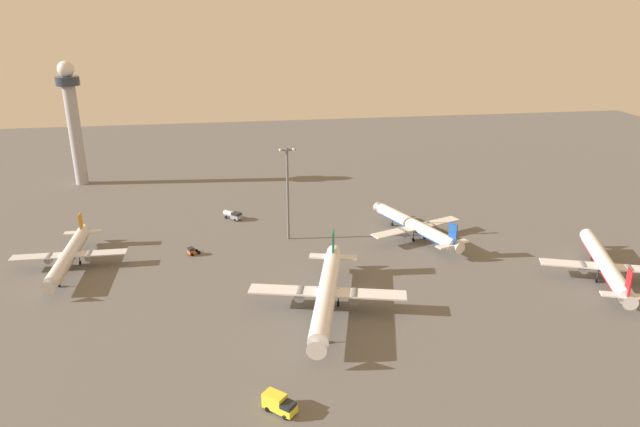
{
  "coord_description": "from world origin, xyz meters",
  "views": [
    {
      "loc": [
        -29.67,
        -113.8,
        62.31
      ],
      "look_at": [
        -4.67,
        42.98,
        4.0
      ],
      "focal_mm": 32.21,
      "sensor_mm": 36.0,
      "label": 1
    }
  ],
  "objects_px": {
    "control_tower": "(73,115)",
    "airplane_far_stand": "(606,265)",
    "catering_truck": "(279,403)",
    "apron_light_east": "(288,188)",
    "airplane_mid_apron": "(69,255)",
    "airplane_terminal_side": "(416,226)",
    "airplane_near_gate": "(327,293)",
    "pushback_tug": "(192,251)",
    "fuel_truck": "(233,215)"
  },
  "relations": [
    {
      "from": "control_tower",
      "to": "catering_truck",
      "type": "relative_size",
      "value": 7.59
    },
    {
      "from": "airplane_far_stand",
      "to": "pushback_tug",
      "type": "distance_m",
      "value": 102.88
    },
    {
      "from": "fuel_truck",
      "to": "catering_truck",
      "type": "distance_m",
      "value": 90.67
    },
    {
      "from": "fuel_truck",
      "to": "apron_light_east",
      "type": "distance_m",
      "value": 27.38
    },
    {
      "from": "airplane_near_gate",
      "to": "apron_light_east",
      "type": "height_order",
      "value": "apron_light_east"
    },
    {
      "from": "airplane_near_gate",
      "to": "fuel_truck",
      "type": "distance_m",
      "value": 62.54
    },
    {
      "from": "pushback_tug",
      "to": "apron_light_east",
      "type": "relative_size",
      "value": 0.14
    },
    {
      "from": "apron_light_east",
      "to": "airplane_mid_apron",
      "type": "bearing_deg",
      "value": -169.66
    },
    {
      "from": "airplane_far_stand",
      "to": "airplane_terminal_side",
      "type": "relative_size",
      "value": 1.04
    },
    {
      "from": "control_tower",
      "to": "airplane_far_stand",
      "type": "height_order",
      "value": "control_tower"
    },
    {
      "from": "airplane_far_stand",
      "to": "catering_truck",
      "type": "distance_m",
      "value": 88.44
    },
    {
      "from": "airplane_mid_apron",
      "to": "apron_light_east",
      "type": "bearing_deg",
      "value": -169.18
    },
    {
      "from": "control_tower",
      "to": "airplane_terminal_side",
      "type": "bearing_deg",
      "value": -33.62
    },
    {
      "from": "airplane_near_gate",
      "to": "airplane_terminal_side",
      "type": "height_order",
      "value": "airplane_near_gate"
    },
    {
      "from": "apron_light_east",
      "to": "airplane_far_stand",
      "type": "bearing_deg",
      "value": -27.36
    },
    {
      "from": "airplane_near_gate",
      "to": "fuel_truck",
      "type": "bearing_deg",
      "value": -57.68
    },
    {
      "from": "airplane_far_stand",
      "to": "catering_truck",
      "type": "relative_size",
      "value": 6.44
    },
    {
      "from": "catering_truck",
      "to": "airplane_near_gate",
      "type": "bearing_deg",
      "value": -161.23
    },
    {
      "from": "fuel_truck",
      "to": "airplane_near_gate",
      "type": "bearing_deg",
      "value": 62.27
    },
    {
      "from": "airplane_far_stand",
      "to": "airplane_near_gate",
      "type": "height_order",
      "value": "airplane_near_gate"
    },
    {
      "from": "airplane_near_gate",
      "to": "apron_light_east",
      "type": "relative_size",
      "value": 1.64
    },
    {
      "from": "airplane_terminal_side",
      "to": "apron_light_east",
      "type": "distance_m",
      "value": 37.41
    },
    {
      "from": "airplane_terminal_side",
      "to": "apron_light_east",
      "type": "bearing_deg",
      "value": 151.27
    },
    {
      "from": "airplane_far_stand",
      "to": "fuel_truck",
      "type": "distance_m",
      "value": 103.29
    },
    {
      "from": "airplane_near_gate",
      "to": "airplane_mid_apron",
      "type": "xyz_separation_m",
      "value": [
        -59.86,
        30.98,
        -0.77
      ]
    },
    {
      "from": "catering_truck",
      "to": "airplane_far_stand",
      "type": "bearing_deg",
      "value": 155.09
    },
    {
      "from": "catering_truck",
      "to": "apron_light_east",
      "type": "xyz_separation_m",
      "value": [
        9.3,
        72.16,
        13.36
      ]
    },
    {
      "from": "airplane_far_stand",
      "to": "pushback_tug",
      "type": "xyz_separation_m",
      "value": [
        -98.28,
        30.31,
        -2.67
      ]
    },
    {
      "from": "airplane_far_stand",
      "to": "control_tower",
      "type": "bearing_deg",
      "value": 164.27
    },
    {
      "from": "airplane_far_stand",
      "to": "fuel_truck",
      "type": "xyz_separation_m",
      "value": [
        -87.07,
        55.53,
        -2.37
      ]
    },
    {
      "from": "fuel_truck",
      "to": "pushback_tug",
      "type": "bearing_deg",
      "value": 20.56
    },
    {
      "from": "catering_truck",
      "to": "apron_light_east",
      "type": "bearing_deg",
      "value": -145.54
    },
    {
      "from": "airplane_terminal_side",
      "to": "catering_truck",
      "type": "height_order",
      "value": "airplane_terminal_side"
    },
    {
      "from": "airplane_far_stand",
      "to": "airplane_mid_apron",
      "type": "distance_m",
      "value": 130.71
    },
    {
      "from": "airplane_near_gate",
      "to": "fuel_truck",
      "type": "relative_size",
      "value": 7.22
    },
    {
      "from": "airplane_far_stand",
      "to": "apron_light_east",
      "type": "bearing_deg",
      "value": 172.65
    },
    {
      "from": "pushback_tug",
      "to": "airplane_far_stand",
      "type": "bearing_deg",
      "value": -136.51
    },
    {
      "from": "airplane_near_gate",
      "to": "airplane_terminal_side",
      "type": "bearing_deg",
      "value": -116.46
    },
    {
      "from": "airplane_mid_apron",
      "to": "airplane_terminal_side",
      "type": "height_order",
      "value": "airplane_terminal_side"
    },
    {
      "from": "airplane_far_stand",
      "to": "catering_truck",
      "type": "height_order",
      "value": "airplane_far_stand"
    },
    {
      "from": "airplane_near_gate",
      "to": "pushback_tug",
      "type": "distance_m",
      "value": 45.83
    },
    {
      "from": "airplane_mid_apron",
      "to": "catering_truck",
      "type": "height_order",
      "value": "airplane_mid_apron"
    },
    {
      "from": "airplane_far_stand",
      "to": "apron_light_east",
      "type": "relative_size",
      "value": 1.42
    },
    {
      "from": "airplane_mid_apron",
      "to": "airplane_terminal_side",
      "type": "distance_m",
      "value": 91.4
    },
    {
      "from": "airplane_near_gate",
      "to": "pushback_tug",
      "type": "relative_size",
      "value": 12.09
    },
    {
      "from": "airplane_terminal_side",
      "to": "fuel_truck",
      "type": "distance_m",
      "value": 55.66
    },
    {
      "from": "control_tower",
      "to": "pushback_tug",
      "type": "height_order",
      "value": "control_tower"
    },
    {
      "from": "apron_light_east",
      "to": "fuel_truck",
      "type": "bearing_deg",
      "value": 129.6
    },
    {
      "from": "airplane_mid_apron",
      "to": "fuel_truck",
      "type": "relative_size",
      "value": 5.97
    },
    {
      "from": "control_tower",
      "to": "catering_truck",
      "type": "bearing_deg",
      "value": -66.29
    }
  ]
}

